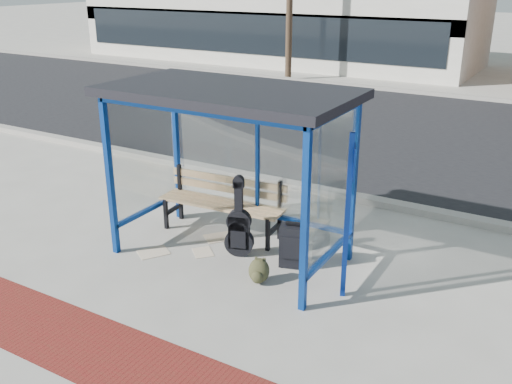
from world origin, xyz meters
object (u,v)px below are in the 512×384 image
Objects in this scene: bench at (223,200)px; backpack at (259,272)px; suitcase at (294,246)px; guitar_bag at (239,229)px.

bench reaches higher than backpack.
bench is 1.53m from suitcase.
backpack is at bearing -123.89° from suitcase.
suitcase is at bearing 56.16° from backpack.
backpack is at bearing -59.73° from guitar_bag.
backpack is at bearing -45.32° from bench.
suitcase is (1.45, -0.45, -0.23)m from bench.
suitcase is (0.82, 0.11, -0.11)m from guitar_bag.
guitar_bag reaches higher than bench.
guitar_bag is at bearing -46.03° from bench.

